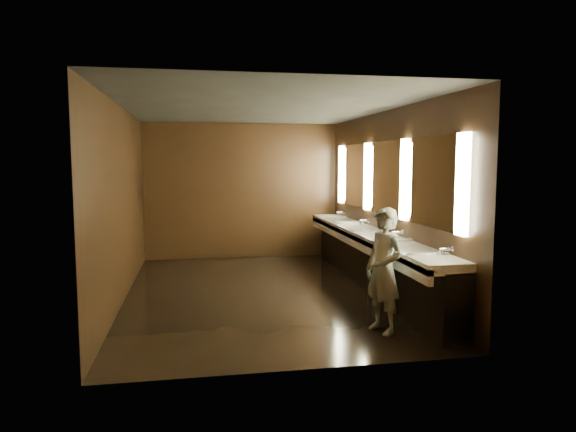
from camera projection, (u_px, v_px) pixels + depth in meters
name	position (u px, v px, depth m)	size (l,w,h in m)	color
floor	(261.00, 293.00, 7.88)	(6.00, 6.00, 0.00)	black
ceiling	(259.00, 108.00, 7.59)	(4.00, 6.00, 0.02)	#2D2D2B
wall_back	(242.00, 191.00, 10.67)	(4.00, 0.02, 2.80)	black
wall_front	(300.00, 226.00, 4.80)	(4.00, 0.02, 2.80)	black
wall_left	(122.00, 204.00, 7.38)	(0.02, 6.00, 2.80)	black
wall_right	(386.00, 200.00, 8.09)	(0.02, 6.00, 2.80)	black
sink_counter	(372.00, 257.00, 8.15)	(0.55, 5.40, 1.01)	black
mirror_band	(385.00, 178.00, 8.05)	(0.06, 5.03, 1.15)	#FFF7C2
person	(384.00, 271.00, 5.99)	(0.54, 0.35, 1.47)	#81B2C1
trash_bin	(380.00, 286.00, 7.22)	(0.34, 0.34, 0.52)	black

